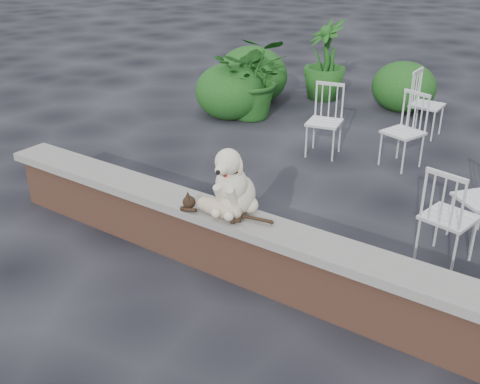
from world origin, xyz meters
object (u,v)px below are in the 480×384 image
Objects in this scene: chair_a at (324,121)px; potted_plant_b at (325,60)px; chair_b at (403,131)px; chair_e at (427,104)px; chair_c at (449,215)px; cat at (218,207)px; dog at (236,178)px; potted_plant_a at (255,77)px.

potted_plant_b is at bearing 105.10° from chair_a.
chair_b is 0.69× the size of potted_plant_b.
chair_a is 1.00× the size of chair_b.
chair_e is (0.85, 1.52, 0.00)m from chair_a.
potted_plant_b reaches higher than chair_c.
chair_b is (0.43, 3.29, -0.19)m from cat.
chair_c is (1.49, 1.20, -0.43)m from dog.
cat is at bearing -91.65° from chair_a.
dog is 3.03m from chair_a.
chair_c is 4.55m from potted_plant_a.
dog is 0.67× the size of chair_b.
dog reaches higher than chair_b.
chair_a and chair_c have the same top height.
chair_a is 2.75m from chair_c.
chair_c is at bearing -158.06° from chair_e.
potted_plant_b reaches higher than cat.
chair_b is 2.70m from potted_plant_a.
chair_b is at bearing -44.57° from potted_plant_b.
potted_plant_a reaches higher than cat.
cat is 1.05× the size of chair_a.
dog is at bearing -78.61° from chair_b.
dog reaches higher than cat.
cat is 4.47m from potted_plant_a.
dog is 0.49× the size of potted_plant_a.
chair_c is 1.00× the size of chair_b.
potted_plant_a reaches higher than chair_b.
chair_b is at bearing -173.72° from chair_e.
chair_e is 2.59m from potted_plant_a.
dog is 0.67× the size of chair_e.
chair_a and chair_e have the same top height.
chair_b is 3.11m from potted_plant_b.
dog reaches higher than chair_e.
cat is at bearing 176.79° from chair_e.
cat is 4.61m from chair_e.
chair_e is 2.26m from potted_plant_b.
potted_plant_b is (-1.79, 5.47, 0.02)m from cat.
cat is 0.75× the size of potted_plant_a.
potted_plant_a is at bearing 141.52° from chair_a.
potted_plant_a is (-1.63, 0.81, 0.18)m from chair_a.
chair_a is 1.75m from chair_e.
potted_plant_a reaches higher than chair_c.
potted_plant_a is at bearing 112.00° from cat.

